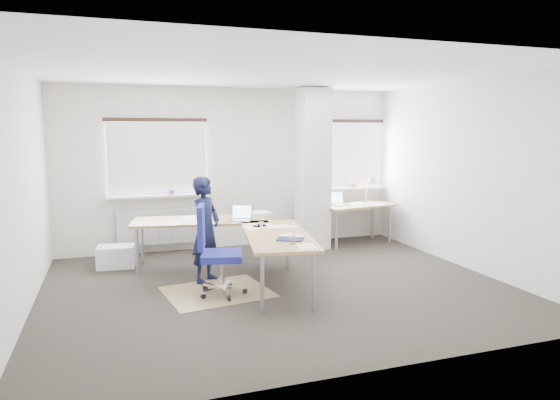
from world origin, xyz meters
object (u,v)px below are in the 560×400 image
object	(u,v)px
task_chair	(219,270)
person	(206,230)
desk_main	(239,228)
desk_side	(356,206)

from	to	relation	value
task_chair	person	xyz separation A→B (m)	(-0.05, 0.61, 0.41)
desk_main	desk_side	xyz separation A→B (m)	(2.54, 1.34, -0.01)
desk_side	person	distance (m)	3.36
desk_side	person	bearing A→B (deg)	-164.43
task_chair	person	bearing A→B (deg)	108.50
desk_side	task_chair	size ratio (longest dim) A/B	1.31
desk_side	person	xyz separation A→B (m)	(-3.03, -1.45, 0.04)
desk_main	desk_side	distance (m)	2.87
desk_main	task_chair	distance (m)	0.92
person	task_chair	bearing A→B (deg)	-136.81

